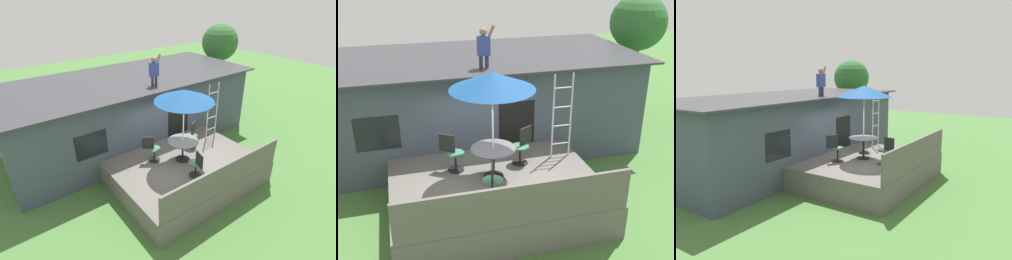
% 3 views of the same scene
% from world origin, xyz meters
% --- Properties ---
extents(ground_plane, '(40.00, 40.00, 0.00)m').
position_xyz_m(ground_plane, '(0.00, 0.00, 0.00)').
color(ground_plane, '#477538').
extents(house, '(10.50, 4.50, 2.88)m').
position_xyz_m(house, '(-0.00, 3.60, 1.45)').
color(house, '#424C5B').
rests_on(house, ground).
extents(deck, '(4.81, 3.92, 0.80)m').
position_xyz_m(deck, '(0.00, 0.00, 0.40)').
color(deck, '#605B56').
rests_on(deck, ground).
extents(deck_railing, '(4.71, 0.08, 0.90)m').
position_xyz_m(deck_railing, '(0.00, -1.91, 1.25)').
color(deck_railing, '#605B56').
rests_on(deck_railing, deck).
extents(patio_table, '(1.04, 1.04, 0.74)m').
position_xyz_m(patio_table, '(0.01, 0.05, 1.39)').
color(patio_table, black).
rests_on(patio_table, deck).
extents(patio_umbrella, '(1.90, 1.90, 2.54)m').
position_xyz_m(patio_umbrella, '(0.01, 0.05, 3.15)').
color(patio_umbrella, silver).
rests_on(patio_umbrella, deck).
extents(step_ladder, '(0.52, 0.04, 2.20)m').
position_xyz_m(step_ladder, '(1.94, 0.64, 1.90)').
color(step_ladder, silver).
rests_on(step_ladder, deck).
extents(person_figure, '(0.47, 0.20, 1.11)m').
position_xyz_m(person_figure, '(0.30, 2.11, 3.49)').
color(person_figure, '#33384C').
rests_on(person_figure, house).
extents(patio_chair_left, '(0.56, 0.46, 0.92)m').
position_xyz_m(patio_chair_left, '(-0.86, 0.63, 1.26)').
color(patio_chair_left, black).
rests_on(patio_chair_left, deck).
extents(patio_chair_right, '(0.58, 0.44, 0.92)m').
position_xyz_m(patio_chair_right, '(0.87, 0.55, 1.26)').
color(patio_chair_right, black).
rests_on(patio_chair_right, deck).
extents(patio_chair_near, '(0.44, 0.61, 0.92)m').
position_xyz_m(patio_chair_near, '(-0.26, -0.96, 1.26)').
color(patio_chair_near, black).
rests_on(patio_chair_near, deck).
extents(backyard_tree, '(1.98, 1.98, 4.41)m').
position_xyz_m(backyard_tree, '(6.44, 4.68, 3.36)').
color(backyard_tree, brown).
rests_on(backyard_tree, ground).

